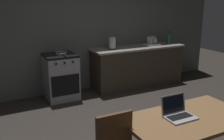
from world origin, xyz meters
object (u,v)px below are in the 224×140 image
(stove_oven, at_px, (61,77))
(bottle, at_px, (169,38))
(frying_pan, at_px, (61,53))
(electric_kettle, at_px, (112,43))
(dining_table, at_px, (188,123))
(dish_rack, at_px, (152,43))
(laptop, at_px, (178,113))

(stove_oven, bearing_deg, bottle, -1.05)
(bottle, relative_size, frying_pan, 0.76)
(stove_oven, distance_m, electric_kettle, 1.28)
(dining_table, height_order, bottle, bottle)
(stove_oven, height_order, dining_table, stove_oven)
(dining_table, height_order, frying_pan, frying_pan)
(electric_kettle, bearing_deg, bottle, -1.96)
(bottle, bearing_deg, dish_rack, 173.59)
(dish_rack, bearing_deg, frying_pan, -179.19)
(laptop, relative_size, frying_pan, 0.81)
(stove_oven, bearing_deg, electric_kettle, 0.12)
(frying_pan, distance_m, dish_rack, 2.13)
(electric_kettle, bearing_deg, frying_pan, -178.46)
(bottle, bearing_deg, stove_oven, 178.95)
(electric_kettle, relative_size, dish_rack, 0.77)
(laptop, relative_size, electric_kettle, 1.23)
(stove_oven, bearing_deg, dish_rack, 0.07)
(laptop, height_order, dish_rack, dish_rack)
(dining_table, xyz_separation_m, laptop, (-0.09, 0.06, 0.11))
(dining_table, bearing_deg, laptop, 147.05)
(electric_kettle, xyz_separation_m, dish_rack, (1.01, 0.00, -0.08))
(stove_oven, distance_m, bottle, 2.67)
(electric_kettle, bearing_deg, stove_oven, -179.88)
(dining_table, height_order, dish_rack, dish_rack)
(stove_oven, height_order, dish_rack, dish_rack)
(laptop, xyz_separation_m, electric_kettle, (0.68, 2.87, 0.26))
(laptop, distance_m, electric_kettle, 2.96)
(electric_kettle, distance_m, frying_pan, 1.12)
(stove_oven, height_order, frying_pan, frying_pan)
(stove_oven, xyz_separation_m, dining_table, (0.56, -2.93, 0.20))
(stove_oven, height_order, bottle, bottle)
(laptop, distance_m, frying_pan, 2.88)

